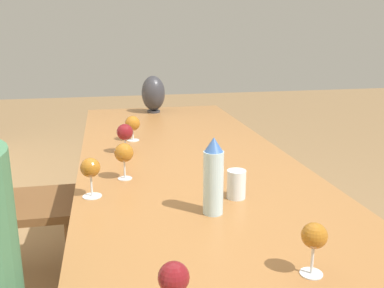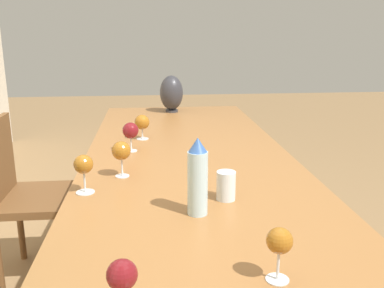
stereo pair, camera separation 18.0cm
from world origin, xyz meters
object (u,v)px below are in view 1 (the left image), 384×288
at_px(water_tumbler, 236,184).
at_px(wine_glass_4, 174,280).
at_px(wine_glass_2, 125,133).
at_px(wine_glass_7, 124,153).
at_px(vase, 153,94).
at_px(wine_glass_0, 90,169).
at_px(water_bottle, 213,177).
at_px(wine_glass_3, 133,124).
at_px(wine_glass_6, 314,237).
at_px(chair_far, 17,199).

height_order(water_tumbler, wine_glass_4, wine_glass_4).
height_order(wine_glass_2, wine_glass_7, wine_glass_7).
bearing_deg(vase, wine_glass_4, 174.55).
height_order(wine_glass_0, wine_glass_2, wine_glass_0).
height_order(water_bottle, vase, vase).
bearing_deg(wine_glass_3, water_tumbler, -160.92).
bearing_deg(wine_glass_7, water_bottle, -145.71).
relative_size(water_bottle, wine_glass_3, 1.90).
xyz_separation_m(water_tumbler, wine_glass_7, (0.28, 0.37, 0.05)).
height_order(water_bottle, wine_glass_3, water_bottle).
bearing_deg(wine_glass_3, water_bottle, -169.03).
height_order(wine_glass_4, wine_glass_6, same).
bearing_deg(water_bottle, wine_glass_6, -159.40).
bearing_deg(wine_glass_4, water_tumbler, -27.65).
xyz_separation_m(wine_glass_4, wine_glass_6, (0.11, -0.35, 0.00)).
xyz_separation_m(vase, wine_glass_6, (-2.13, -0.14, -0.04)).
xyz_separation_m(water_bottle, water_tumbler, (0.11, -0.11, -0.07)).
xyz_separation_m(vase, wine_glass_0, (-1.52, 0.39, -0.03)).
bearing_deg(chair_far, wine_glass_7, -134.16).
height_order(water_tumbler, wine_glass_7, wine_glass_7).
bearing_deg(water_tumbler, wine_glass_7, 53.52).
xyz_separation_m(water_tumbler, wine_glass_6, (-0.50, -0.04, 0.05)).
relative_size(vase, chair_far, 0.29).
bearing_deg(wine_glass_2, wine_glass_4, -178.45).
distance_m(vase, wine_glass_3, 0.78).
bearing_deg(wine_glass_2, wine_glass_7, 176.64).
bearing_deg(wine_glass_6, wine_glass_2, 18.77).
xyz_separation_m(water_bottle, wine_glass_7, (0.39, 0.26, -0.02)).
distance_m(water_tumbler, wine_glass_3, 0.92).
xyz_separation_m(water_bottle, wine_glass_3, (0.98, 0.19, -0.03)).
bearing_deg(wine_glass_6, wine_glass_3, 13.82).
relative_size(wine_glass_0, wine_glass_3, 1.07).
bearing_deg(wine_glass_6, vase, 3.80).
bearing_deg(wine_glass_6, wine_glass_7, 27.80).
distance_m(water_tumbler, wine_glass_7, 0.47).
bearing_deg(wine_glass_4, wine_glass_0, 13.98).
distance_m(vase, chair_far, 1.22).
bearing_deg(water_tumbler, vase, 3.69).
bearing_deg(wine_glass_0, wine_glass_2, -15.30).
bearing_deg(chair_far, vase, -43.17).
bearing_deg(water_bottle, water_tumbler, -45.73).
relative_size(vase, wine_glass_6, 1.91).
distance_m(wine_glass_0, wine_glass_4, 0.74).
xyz_separation_m(wine_glass_2, wine_glass_4, (-1.25, -0.03, -0.00)).
bearing_deg(chair_far, wine_glass_4, -157.44).
xyz_separation_m(wine_glass_3, wine_glass_4, (-1.48, 0.02, 0.01)).
bearing_deg(wine_glass_0, wine_glass_4, -166.02).
distance_m(water_tumbler, chair_far, 1.23).
relative_size(water_tumbler, wine_glass_0, 0.71).
height_order(water_tumbler, wine_glass_0, wine_glass_0).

